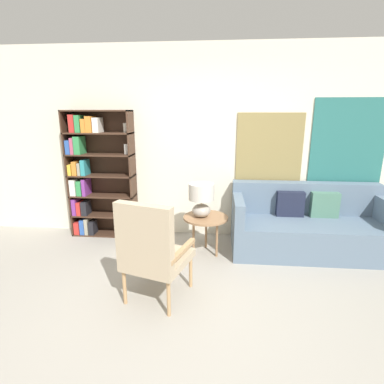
% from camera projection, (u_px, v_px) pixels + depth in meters
% --- Properties ---
extents(ground_plane, '(14.00, 14.00, 0.00)m').
position_uv_depth(ground_plane, '(177.00, 320.00, 2.68)').
color(ground_plane, '#9E998E').
extents(wall_back, '(6.40, 0.08, 2.70)m').
position_uv_depth(wall_back, '(200.00, 145.00, 4.27)').
color(wall_back, silver).
rests_on(wall_back, ground_plane).
extents(bookshelf, '(0.95, 0.30, 1.83)m').
position_uv_depth(bookshelf, '(93.00, 174.00, 4.34)').
color(bookshelf, '#422B1E').
rests_on(bookshelf, ground_plane).
extents(armchair, '(0.70, 0.73, 1.03)m').
position_uv_depth(armchair, '(151.00, 248.00, 2.79)').
color(armchair, tan).
rests_on(armchair, ground_plane).
extents(couch, '(1.99, 0.87, 0.86)m').
position_uv_depth(couch, '(308.00, 227.00, 3.98)').
color(couch, slate).
rests_on(couch, ground_plane).
extents(side_table, '(0.57, 0.57, 0.51)m').
position_uv_depth(side_table, '(206.00, 220.00, 3.83)').
color(side_table, '#99704C').
rests_on(side_table, ground_plane).
extents(table_lamp, '(0.32, 0.32, 0.43)m').
position_uv_depth(table_lamp, '(201.00, 197.00, 3.75)').
color(table_lamp, '#A59E93').
rests_on(table_lamp, side_table).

